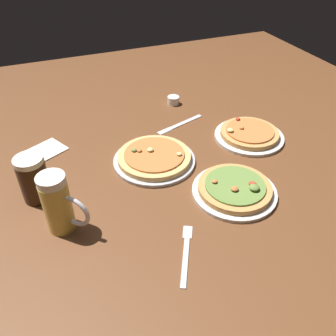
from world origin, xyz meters
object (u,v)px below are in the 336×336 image
object	(u,v)px
pizza_plate_far	(154,158)
fork_left	(186,252)
knife_right	(180,124)
ramekin_sauce	(173,100)
napkin_folded	(44,151)
pizza_plate_side	(249,134)
beer_mug_amber	(59,204)
pizza_plate_near	(235,189)
beer_mug_dark	(33,178)

from	to	relation	value
pizza_plate_far	fork_left	distance (m)	0.41
pizza_plate_far	knife_right	size ratio (longest dim) A/B	1.28
ramekin_sauce	napkin_folded	distance (m)	0.60
knife_right	pizza_plate_far	bearing A→B (deg)	-133.13
pizza_plate_side	beer_mug_amber	distance (m)	0.76
pizza_plate_far	beer_mug_amber	xyz separation A→B (m)	(-0.34, -0.19, 0.07)
pizza_plate_far	napkin_folded	size ratio (longest dim) A/B	2.01
pizza_plate_near	knife_right	world-z (taller)	pizza_plate_near
pizza_plate_near	fork_left	xyz separation A→B (m)	(-0.24, -0.16, -0.01)
pizza_plate_side	beer_mug_amber	bearing A→B (deg)	-164.66
beer_mug_dark	knife_right	bearing A→B (deg)	21.77
pizza_plate_far	beer_mug_amber	bearing A→B (deg)	-150.54
beer_mug_amber	knife_right	xyz separation A→B (m)	(0.52, 0.39, -0.09)
beer_mug_dark	napkin_folded	bearing A→B (deg)	79.58
pizza_plate_side	beer_mug_dark	world-z (taller)	beer_mug_dark
pizza_plate_near	fork_left	distance (m)	0.28
pizza_plate_near	beer_mug_amber	xyz separation A→B (m)	(-0.51, 0.06, 0.07)
beer_mug_amber	ramekin_sauce	xyz separation A→B (m)	(0.57, 0.57, -0.07)
pizza_plate_near	napkin_folded	xyz separation A→B (m)	(-0.52, 0.46, -0.01)
beer_mug_amber	beer_mug_dark	bearing A→B (deg)	108.44
pizza_plate_far	beer_mug_dark	world-z (taller)	beer_mug_dark
pizza_plate_near	fork_left	size ratio (longest dim) A/B	1.42
pizza_plate_far	beer_mug_amber	distance (m)	0.40
fork_left	beer_mug_amber	bearing A→B (deg)	142.67
pizza_plate_near	ramekin_sauce	distance (m)	0.62
fork_left	pizza_plate_near	bearing A→B (deg)	33.38
beer_mug_amber	napkin_folded	bearing A→B (deg)	91.22
napkin_folded	knife_right	bearing A→B (deg)	-1.15
pizza_plate_far	knife_right	world-z (taller)	pizza_plate_far
pizza_plate_far	napkin_folded	world-z (taller)	pizza_plate_far
fork_left	napkin_folded	bearing A→B (deg)	115.03
beer_mug_amber	ramekin_sauce	size ratio (longest dim) A/B	3.50
napkin_folded	fork_left	world-z (taller)	napkin_folded
pizza_plate_side	beer_mug_amber	size ratio (longest dim) A/B	1.45
beer_mug_dark	beer_mug_amber	xyz separation A→B (m)	(0.05, -0.16, 0.02)
ramekin_sauce	pizza_plate_far	bearing A→B (deg)	-121.57
beer_mug_amber	ramekin_sauce	bearing A→B (deg)	44.82
pizza_plate_side	beer_mug_dark	size ratio (longest dim) A/B	1.76
ramekin_sauce	knife_right	xyz separation A→B (m)	(-0.05, -0.18, -0.01)
pizza_plate_near	fork_left	bearing A→B (deg)	-146.62
beer_mug_amber	napkin_folded	size ratio (longest dim) A/B	1.28
pizza_plate_near	fork_left	world-z (taller)	pizza_plate_near
napkin_folded	knife_right	world-z (taller)	napkin_folded
napkin_folded	fork_left	xyz separation A→B (m)	(0.29, -0.61, -0.00)
pizza_plate_far	fork_left	world-z (taller)	pizza_plate_far
pizza_plate_far	napkin_folded	xyz separation A→B (m)	(-0.35, 0.21, -0.01)
beer_mug_dark	knife_right	xyz separation A→B (m)	(0.58, 0.23, -0.07)
beer_mug_dark	ramekin_sauce	xyz separation A→B (m)	(0.62, 0.41, -0.06)
pizza_plate_side	beer_mug_dark	xyz separation A→B (m)	(-0.78, -0.04, 0.06)
pizza_plate_far	beer_mug_dark	bearing A→B (deg)	-175.15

